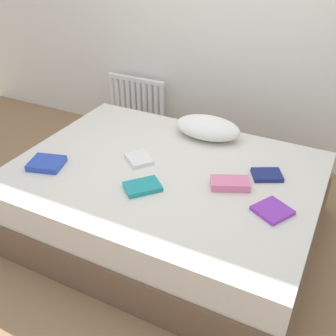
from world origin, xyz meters
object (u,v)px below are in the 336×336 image
object	(u,v)px
textbook_navy	(267,175)
textbook_pink	(230,183)
textbook_blue	(47,163)
bed	(165,200)
textbook_white	(139,159)
pillow	(208,128)
textbook_purple	(272,210)
textbook_teal	(143,187)
radiator	(136,100)

from	to	relation	value
textbook_navy	textbook_pink	world-z (taller)	textbook_pink
textbook_blue	textbook_navy	size ratio (longest dim) A/B	1.17
bed	textbook_white	xyz separation A→B (m)	(-0.20, 0.02, 0.27)
pillow	textbook_purple	distance (m)	0.95
textbook_teal	textbook_white	xyz separation A→B (m)	(-0.19, 0.27, -0.00)
textbook_teal	bed	bearing A→B (deg)	37.86
pillow	textbook_pink	bearing A→B (deg)	-55.86
textbook_blue	textbook_pink	size ratio (longest dim) A/B	0.91
textbook_navy	textbook_purple	world-z (taller)	textbook_navy
bed	textbook_purple	size ratio (longest dim) A/B	11.01
radiator	textbook_teal	bearing A→B (deg)	-57.95
textbook_pink	radiator	bearing A→B (deg)	114.58
textbook_purple	textbook_white	bearing A→B (deg)	-159.30
bed	textbook_purple	xyz separation A→B (m)	(0.74, -0.13, 0.26)
bed	radiator	xyz separation A→B (m)	(-0.93, 1.20, 0.11)
textbook_white	textbook_pink	bearing A→B (deg)	36.56
pillow	textbook_blue	size ratio (longest dim) A/B	2.33
pillow	textbook_white	world-z (taller)	pillow
textbook_blue	textbook_white	xyz separation A→B (m)	(0.51, 0.33, -0.01)
textbook_teal	textbook_navy	xyz separation A→B (m)	(0.64, 0.47, -0.00)
textbook_pink	textbook_purple	bearing A→B (deg)	-48.75
textbook_teal	textbook_white	size ratio (longest dim) A/B	1.13
radiator	textbook_teal	size ratio (longest dim) A/B	2.88
radiator	textbook_white	bearing A→B (deg)	-58.45
bed	textbook_navy	bearing A→B (deg)	18.86
textbook_pink	textbook_purple	xyz separation A→B (m)	(0.29, -0.13, -0.01)
textbook_teal	textbook_pink	bearing A→B (deg)	-18.73
radiator	textbook_white	world-z (taller)	radiator
bed	pillow	world-z (taller)	pillow
radiator	pillow	xyz separation A→B (m)	(1.01, -0.65, 0.21)
textbook_teal	pillow	bearing A→B (deg)	35.04
bed	textbook_purple	world-z (taller)	textbook_purple
bed	textbook_teal	world-z (taller)	textbook_teal
bed	textbook_teal	distance (m)	0.37
textbook_pink	textbook_navy	bearing A→B (deg)	25.51
radiator	textbook_purple	distance (m)	2.14
radiator	bed	bearing A→B (deg)	-52.21
pillow	textbook_purple	xyz separation A→B (m)	(0.66, -0.68, -0.06)
radiator	textbook_white	distance (m)	1.40
radiator	textbook_white	xyz separation A→B (m)	(0.73, -1.18, 0.15)
radiator	textbook_pink	bearing A→B (deg)	-40.92
textbook_blue	textbook_navy	distance (m)	1.44
bed	textbook_navy	size ratio (longest dim) A/B	10.98
radiator	textbook_navy	distance (m)	1.85
textbook_white	textbook_navy	size ratio (longest dim) A/B	1.03
textbook_teal	textbook_navy	world-z (taller)	textbook_teal
textbook_blue	textbook_purple	xyz separation A→B (m)	(1.46, 0.19, -0.01)
radiator	textbook_navy	size ratio (longest dim) A/B	3.37
radiator	textbook_pink	world-z (taller)	radiator
textbook_pink	textbook_teal	bearing A→B (deg)	-175.11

